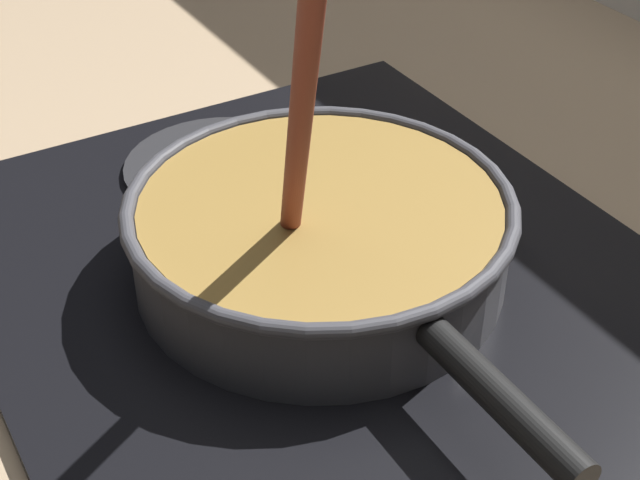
# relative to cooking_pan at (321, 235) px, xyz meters

# --- Properties ---
(ground) EXTENTS (2.40, 1.60, 0.04)m
(ground) POSITION_rel_cooking_pan_xyz_m (0.04, -0.21, -0.07)
(ground) COLOR #9E8466
(hob_plate) EXTENTS (0.56, 0.48, 0.01)m
(hob_plate) POSITION_rel_cooking_pan_xyz_m (-0.00, 0.00, -0.04)
(hob_plate) COLOR black
(hob_plate) RESTS_ON ground
(burner_ring) EXTENTS (0.19, 0.19, 0.01)m
(burner_ring) POSITION_rel_cooking_pan_xyz_m (-0.00, 0.00, -0.03)
(burner_ring) COLOR #592D0C
(burner_ring) RESTS_ON hob_plate
(spare_burner) EXTENTS (0.17, 0.17, 0.01)m
(spare_burner) POSITION_rel_cooking_pan_xyz_m (-0.17, 0.00, -0.03)
(spare_burner) COLOR #262628
(spare_burner) RESTS_ON hob_plate
(cooking_pan) EXTENTS (0.41, 0.28, 0.28)m
(cooking_pan) POSITION_rel_cooking_pan_xyz_m (0.00, 0.00, 0.00)
(cooking_pan) COLOR #38383D
(cooking_pan) RESTS_ON hob_plate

